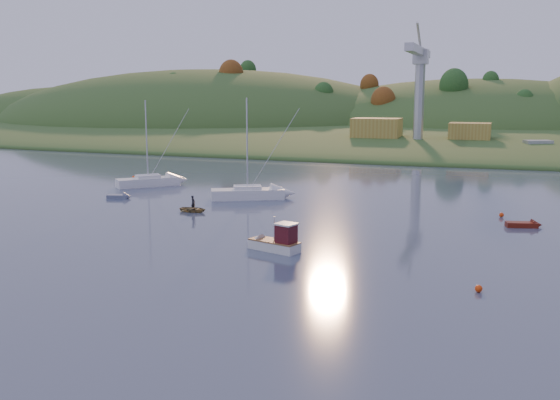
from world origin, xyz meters
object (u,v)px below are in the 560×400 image
(sailboat_far, at_px, (248,193))
(canoe, at_px, (193,209))
(red_tender, at_px, (528,225))
(grey_dinghy, at_px, (122,197))
(fishing_boat, at_px, (271,241))
(sailboat_near, at_px, (148,181))

(sailboat_far, height_order, canoe, sailboat_far)
(red_tender, relative_size, grey_dinghy, 1.15)
(fishing_boat, distance_m, canoe, 19.21)
(sailboat_far, relative_size, canoe, 4.08)
(canoe, distance_m, red_tender, 35.17)
(sailboat_near, height_order, canoe, sailboat_near)
(fishing_boat, bearing_deg, sailboat_far, -45.53)
(fishing_boat, relative_size, red_tender, 1.49)
(red_tender, bearing_deg, grey_dinghy, 164.47)
(red_tender, bearing_deg, canoe, 172.25)
(sailboat_far, bearing_deg, red_tender, -37.89)
(sailboat_near, bearing_deg, grey_dinghy, -123.16)
(sailboat_near, height_order, grey_dinghy, sailboat_near)
(sailboat_far, relative_size, red_tender, 3.42)
(sailboat_far, distance_m, grey_dinghy, 15.80)
(fishing_boat, xyz_separation_m, sailboat_far, (-11.82, 22.98, 0.06))
(fishing_boat, height_order, red_tender, fishing_boat)
(sailboat_near, bearing_deg, canoe, -91.86)
(fishing_boat, height_order, canoe, fishing_boat)
(sailboat_near, bearing_deg, red_tender, -59.17)
(sailboat_near, relative_size, sailboat_far, 0.97)
(fishing_boat, relative_size, sailboat_far, 0.44)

